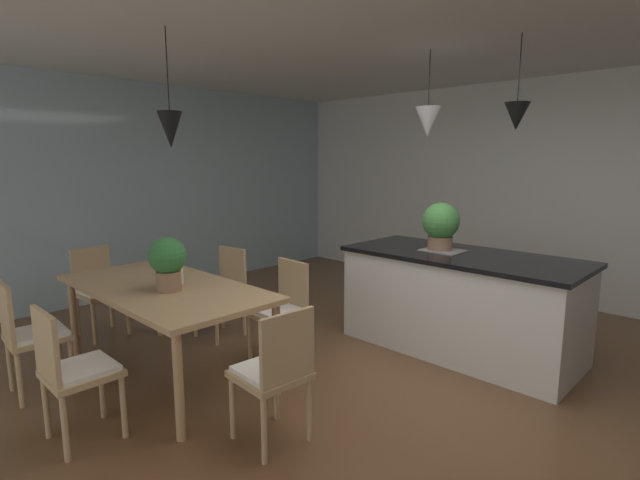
% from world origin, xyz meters
% --- Properties ---
extents(ground_plane, '(10.00, 8.40, 0.04)m').
position_xyz_m(ground_plane, '(0.00, 0.00, -0.02)').
color(ground_plane, brown).
extents(ceiling_slab, '(10.00, 8.40, 0.12)m').
position_xyz_m(ceiling_slab, '(0.00, 0.00, 2.76)').
color(ceiling_slab, silver).
extents(wall_back_kitchen, '(10.00, 0.12, 2.70)m').
position_xyz_m(wall_back_kitchen, '(0.00, 3.26, 1.35)').
color(wall_back_kitchen, silver).
rests_on(wall_back_kitchen, ground_plane).
extents(window_wall_left_glazing, '(0.06, 8.40, 2.70)m').
position_xyz_m(window_wall_left_glazing, '(-4.06, 0.00, 1.35)').
color(window_wall_left_glazing, '#9EB7C6').
rests_on(window_wall_left_glazing, ground_plane).
extents(dining_table, '(1.93, 0.95, 0.75)m').
position_xyz_m(dining_table, '(-1.56, -1.08, 0.69)').
color(dining_table, tan).
rests_on(dining_table, ground_plane).
extents(chair_far_right, '(0.42, 0.42, 0.87)m').
position_xyz_m(chair_far_right, '(-1.12, -0.23, 0.47)').
color(chair_far_right, tan).
rests_on(chair_far_right, ground_plane).
extents(chair_near_right, '(0.40, 0.40, 0.87)m').
position_xyz_m(chair_near_right, '(-1.12, -1.92, 0.47)').
color(chair_near_right, tan).
rests_on(chair_near_right, ground_plane).
extents(chair_far_left, '(0.43, 0.43, 0.87)m').
position_xyz_m(chair_far_left, '(-2.00, -0.23, 0.47)').
color(chair_far_left, tan).
rests_on(chair_far_left, ground_plane).
extents(chair_window_end, '(0.43, 0.43, 0.87)m').
position_xyz_m(chair_window_end, '(-2.90, -1.08, 0.47)').
color(chair_window_end, tan).
rests_on(chair_window_end, ground_plane).
extents(chair_kitchen_end, '(0.43, 0.43, 0.87)m').
position_xyz_m(chair_kitchen_end, '(-0.22, -1.08, 0.47)').
color(chair_kitchen_end, tan).
rests_on(chair_kitchen_end, ground_plane).
extents(chair_near_left, '(0.42, 0.42, 0.87)m').
position_xyz_m(chair_near_left, '(-2.00, -1.92, 0.47)').
color(chair_near_left, tan).
rests_on(chair_near_left, ground_plane).
extents(kitchen_island, '(2.08, 0.94, 0.91)m').
position_xyz_m(kitchen_island, '(-0.13, 1.05, 0.46)').
color(kitchen_island, silver).
rests_on(kitchen_island, ground_plane).
extents(pendant_over_table, '(0.19, 0.19, 0.88)m').
position_xyz_m(pendant_over_table, '(-1.54, -0.96, 1.96)').
color(pendant_over_table, black).
extents(pendant_over_island_main, '(0.23, 0.23, 0.77)m').
position_xyz_m(pendant_over_island_main, '(-0.54, 1.05, 2.07)').
color(pendant_over_island_main, black).
extents(pendant_over_island_aux, '(0.20, 0.20, 0.74)m').
position_xyz_m(pendant_over_island_aux, '(0.27, 1.05, 2.07)').
color(pendant_over_island_aux, black).
extents(potted_plant_on_island, '(0.34, 0.34, 0.45)m').
position_xyz_m(potted_plant_on_island, '(-0.36, 1.05, 1.14)').
color(potted_plant_on_island, '#8C664C').
rests_on(potted_plant_on_island, kitchen_island).
extents(potted_plant_on_table, '(0.28, 0.28, 0.41)m').
position_xyz_m(potted_plant_on_table, '(-1.39, -1.12, 0.99)').
color(potted_plant_on_table, '#8C664C').
rests_on(potted_plant_on_table, dining_table).
extents(vase_on_dining_table, '(0.08, 0.08, 0.23)m').
position_xyz_m(vase_on_dining_table, '(-1.51, -0.98, 0.87)').
color(vase_on_dining_table, silver).
rests_on(vase_on_dining_table, dining_table).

